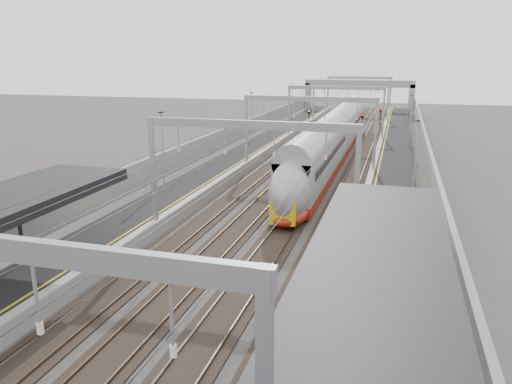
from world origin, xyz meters
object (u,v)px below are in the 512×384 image
Objects in this scene: train at (332,144)px; signal_green at (309,116)px; overbridge at (359,88)px; bench at (361,351)px.

signal_green is at bearing 105.81° from train.
overbridge is at bearing 79.64° from signal_green.
overbridge is at bearing 91.65° from train.
train is (1.50, -52.11, -3.17)m from overbridge.
signal_green is (-12.84, 62.13, 0.79)m from bench.
train is 24.60m from signal_green.
bench is 63.45m from signal_green.
overbridge is 10.74× the size of bench.
overbridge is 29.06m from signal_green.
overbridge is at bearing 94.82° from bench.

